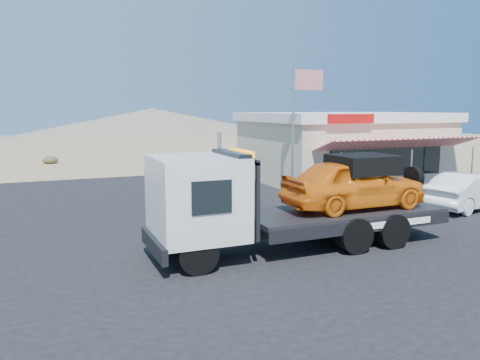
{
  "coord_description": "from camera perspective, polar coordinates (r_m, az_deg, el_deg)",
  "views": [
    {
      "loc": [
        -5.63,
        -13.95,
        4.15
      ],
      "look_at": [
        1.08,
        2.01,
        1.5
      ],
      "focal_mm": 35.0,
      "sensor_mm": 36.0,
      "label": 1
    }
  ],
  "objects": [
    {
      "name": "flagpole",
      "position": [
        21.26,
        7.04,
        7.6
      ],
      "size": [
        1.55,
        0.1,
        6.0
      ],
      "color": "#99999E",
      "rests_on": "asphalt_lot"
    },
    {
      "name": "ground",
      "position": [
        15.6,
        -0.81,
        -6.72
      ],
      "size": [
        120.0,
        120.0,
        0.0
      ],
      "primitive_type": "plane",
      "color": "#8F7551",
      "rests_on": "ground"
    },
    {
      "name": "jerky_store",
      "position": [
        28.11,
        12.31,
        4.09
      ],
      "size": [
        10.4,
        9.97,
        3.9
      ],
      "color": "beige",
      "rests_on": "asphalt_lot"
    },
    {
      "name": "distant_hills",
      "position": [
        69.25,
        -26.38,
        5.92
      ],
      "size": [
        126.0,
        48.0,
        4.2
      ],
      "color": "#726B59",
      "rests_on": "ground"
    },
    {
      "name": "asphalt_lot",
      "position": [
        19.04,
        1.39,
        -3.86
      ],
      "size": [
        32.0,
        24.0,
        0.02
      ],
      "primitive_type": "cube",
      "color": "black",
      "rests_on": "ground"
    },
    {
      "name": "white_sedan",
      "position": [
        21.59,
        26.16,
        -1.2
      ],
      "size": [
        4.81,
        2.59,
        1.5
      ],
      "primitive_type": "imported",
      "rotation": [
        0.0,
        0.0,
        1.8
      ],
      "color": "silver",
      "rests_on": "asphalt_lot"
    },
    {
      "name": "tow_truck",
      "position": [
        13.87,
        6.73,
        -1.89
      ],
      "size": [
        8.96,
        2.66,
        3.0
      ],
      "color": "black",
      "rests_on": "asphalt_lot"
    }
  ]
}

